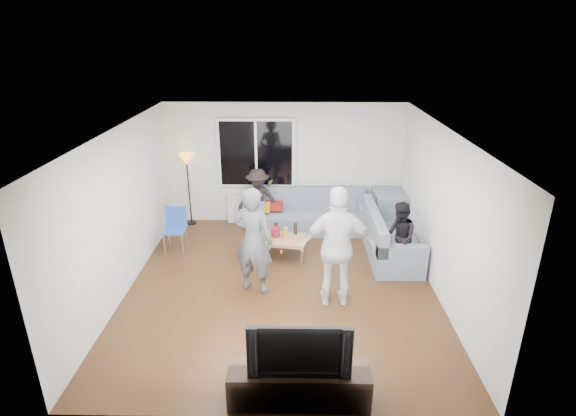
{
  "coord_description": "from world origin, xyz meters",
  "views": [
    {
      "loc": [
        0.22,
        -6.5,
        3.97
      ],
      "look_at": [
        0.1,
        0.6,
        1.15
      ],
      "focal_mm": 28.12,
      "sensor_mm": 36.0,
      "label": 1
    }
  ],
  "objects_px": {
    "floor_lamp": "(189,190)",
    "television": "(299,346)",
    "sofa_back_section": "(311,211)",
    "tv_console": "(299,385)",
    "player_right": "(338,247)",
    "sofa_right_section": "(391,233)",
    "spectator_back": "(258,199)",
    "spectator_right": "(399,238)",
    "player_left": "(253,241)",
    "coffee_table": "(275,247)",
    "side_chair": "(175,231)"
  },
  "relations": [
    {
      "from": "sofa_right_section",
      "to": "floor_lamp",
      "type": "bearing_deg",
      "value": 71.28
    },
    {
      "from": "sofa_right_section",
      "to": "spectator_right",
      "type": "relative_size",
      "value": 1.58
    },
    {
      "from": "sofa_back_section",
      "to": "floor_lamp",
      "type": "distance_m",
      "value": 2.65
    },
    {
      "from": "side_chair",
      "to": "spectator_right",
      "type": "height_order",
      "value": "spectator_right"
    },
    {
      "from": "player_left",
      "to": "television",
      "type": "bearing_deg",
      "value": 126.19
    },
    {
      "from": "player_right",
      "to": "spectator_right",
      "type": "distance_m",
      "value": 1.58
    },
    {
      "from": "coffee_table",
      "to": "side_chair",
      "type": "xyz_separation_m",
      "value": [
        -1.9,
        0.19,
        0.23
      ]
    },
    {
      "from": "sofa_back_section",
      "to": "player_left",
      "type": "xyz_separation_m",
      "value": [
        -0.99,
        -2.4,
        0.46
      ]
    },
    {
      "from": "coffee_table",
      "to": "player_left",
      "type": "bearing_deg",
      "value": -103.59
    },
    {
      "from": "coffee_table",
      "to": "floor_lamp",
      "type": "xyz_separation_m",
      "value": [
        -1.9,
        1.53,
        0.58
      ]
    },
    {
      "from": "side_chair",
      "to": "spectator_back",
      "type": "xyz_separation_m",
      "value": [
        1.49,
        1.09,
        0.23
      ]
    },
    {
      "from": "spectator_right",
      "to": "side_chair",
      "type": "bearing_deg",
      "value": -104.97
    },
    {
      "from": "sofa_right_section",
      "to": "player_right",
      "type": "relative_size",
      "value": 1.05
    },
    {
      "from": "player_left",
      "to": "coffee_table",
      "type": "bearing_deg",
      "value": -84.04
    },
    {
      "from": "side_chair",
      "to": "player_left",
      "type": "distance_m",
      "value": 2.15
    },
    {
      "from": "coffee_table",
      "to": "player_right",
      "type": "xyz_separation_m",
      "value": [
        1.02,
        -1.49,
        0.75
      ]
    },
    {
      "from": "floor_lamp",
      "to": "spectator_right",
      "type": "height_order",
      "value": "floor_lamp"
    },
    {
      "from": "sofa_back_section",
      "to": "tv_console",
      "type": "distance_m",
      "value": 4.78
    },
    {
      "from": "sofa_back_section",
      "to": "tv_console",
      "type": "xyz_separation_m",
      "value": [
        -0.28,
        -4.77,
        -0.2
      ]
    },
    {
      "from": "sofa_back_section",
      "to": "player_left",
      "type": "bearing_deg",
      "value": -112.4
    },
    {
      "from": "sofa_back_section",
      "to": "spectator_right",
      "type": "height_order",
      "value": "spectator_right"
    },
    {
      "from": "floor_lamp",
      "to": "player_left",
      "type": "relative_size",
      "value": 0.88
    },
    {
      "from": "player_right",
      "to": "sofa_back_section",
      "type": "bearing_deg",
      "value": -83.04
    },
    {
      "from": "tv_console",
      "to": "side_chair",
      "type": "bearing_deg",
      "value": 122.09
    },
    {
      "from": "player_left",
      "to": "side_chair",
      "type": "bearing_deg",
      "value": -20.06
    },
    {
      "from": "floor_lamp",
      "to": "player_left",
      "type": "height_order",
      "value": "player_left"
    },
    {
      "from": "floor_lamp",
      "to": "player_left",
      "type": "bearing_deg",
      "value": -58.91
    },
    {
      "from": "floor_lamp",
      "to": "television",
      "type": "xyz_separation_m",
      "value": [
        2.33,
        -5.05,
        -0.02
      ]
    },
    {
      "from": "tv_console",
      "to": "television",
      "type": "height_order",
      "value": "television"
    },
    {
      "from": "sofa_back_section",
      "to": "player_left",
      "type": "relative_size",
      "value": 1.3
    },
    {
      "from": "sofa_back_section",
      "to": "spectator_right",
      "type": "relative_size",
      "value": 1.82
    },
    {
      "from": "sofa_right_section",
      "to": "television",
      "type": "relative_size",
      "value": 1.77
    },
    {
      "from": "sofa_back_section",
      "to": "spectator_back",
      "type": "height_order",
      "value": "spectator_back"
    },
    {
      "from": "television",
      "to": "sofa_right_section",
      "type": "bearing_deg",
      "value": 64.59
    },
    {
      "from": "player_left",
      "to": "player_right",
      "type": "relative_size",
      "value": 0.93
    },
    {
      "from": "player_left",
      "to": "television",
      "type": "xyz_separation_m",
      "value": [
        0.71,
        -2.37,
        -0.12
      ]
    },
    {
      "from": "coffee_table",
      "to": "player_right",
      "type": "height_order",
      "value": "player_right"
    },
    {
      "from": "sofa_back_section",
      "to": "spectator_back",
      "type": "xyz_separation_m",
      "value": [
        -1.11,
        0.03,
        0.24
      ]
    },
    {
      "from": "tv_console",
      "to": "player_left",
      "type": "bearing_deg",
      "value": 106.64
    },
    {
      "from": "coffee_table",
      "to": "sofa_back_section",
      "type": "bearing_deg",
      "value": 60.36
    },
    {
      "from": "sofa_right_section",
      "to": "player_left",
      "type": "distance_m",
      "value": 2.82
    },
    {
      "from": "player_right",
      "to": "sofa_right_section",
      "type": "bearing_deg",
      "value": -124.54
    },
    {
      "from": "spectator_back",
      "to": "tv_console",
      "type": "height_order",
      "value": "spectator_back"
    },
    {
      "from": "coffee_table",
      "to": "floor_lamp",
      "type": "bearing_deg",
      "value": 141.07
    },
    {
      "from": "floor_lamp",
      "to": "television",
      "type": "bearing_deg",
      "value": -65.28
    },
    {
      "from": "sofa_right_section",
      "to": "coffee_table",
      "type": "height_order",
      "value": "sofa_right_section"
    },
    {
      "from": "floor_lamp",
      "to": "television",
      "type": "relative_size",
      "value": 1.38
    },
    {
      "from": "player_left",
      "to": "spectator_right",
      "type": "distance_m",
      "value": 2.56
    },
    {
      "from": "sofa_back_section",
      "to": "player_right",
      "type": "height_order",
      "value": "player_right"
    },
    {
      "from": "floor_lamp",
      "to": "spectator_back",
      "type": "distance_m",
      "value": 1.52
    }
  ]
}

